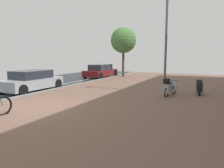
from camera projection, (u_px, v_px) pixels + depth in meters
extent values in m
cube|color=brown|center=(140.00, 124.00, 7.06)|extent=(14.40, 40.00, 0.05)
torus|color=black|center=(2.00, 106.00, 7.96)|extent=(0.18, 0.77, 0.77)
cylinder|color=#2C6932|center=(0.00, 98.00, 7.86)|extent=(0.05, 0.16, 0.61)
torus|color=black|center=(200.00, 92.00, 11.68)|extent=(0.10, 0.53, 0.53)
torus|color=black|center=(199.00, 88.00, 12.86)|extent=(0.10, 0.53, 0.53)
cube|color=black|center=(199.00, 90.00, 12.27)|extent=(0.35, 0.73, 0.08)
cube|color=black|center=(200.00, 87.00, 11.86)|extent=(0.35, 0.58, 0.50)
cube|color=black|center=(200.00, 82.00, 11.82)|extent=(0.31, 0.53, 0.06)
cylinder|color=black|center=(199.00, 84.00, 12.80)|extent=(0.08, 0.13, 0.53)
cube|color=black|center=(199.00, 85.00, 12.73)|extent=(0.33, 0.11, 0.52)
cylinder|color=black|center=(199.00, 80.00, 12.74)|extent=(0.52, 0.08, 0.03)
torus|color=black|center=(166.00, 92.00, 11.39)|extent=(0.15, 0.54, 0.54)
torus|color=black|center=(174.00, 89.00, 12.39)|extent=(0.15, 0.54, 0.54)
cube|color=#A7AFB5|center=(170.00, 91.00, 11.89)|extent=(0.40, 0.73, 0.08)
cube|color=#A7AFB5|center=(168.00, 88.00, 11.54)|extent=(0.39, 0.59, 0.49)
cube|color=black|center=(168.00, 83.00, 11.50)|extent=(0.34, 0.54, 0.06)
cylinder|color=#A7AFB5|center=(174.00, 85.00, 12.33)|extent=(0.09, 0.13, 0.54)
cube|color=#A7AFB5|center=(174.00, 86.00, 12.27)|extent=(0.33, 0.13, 0.53)
cylinder|color=black|center=(174.00, 80.00, 12.27)|extent=(0.52, 0.12, 0.03)
cube|color=black|center=(166.00, 81.00, 11.26)|extent=(0.32, 0.32, 0.24)
cube|color=#A1A8AE|center=(32.00, 83.00, 13.41)|extent=(1.83, 3.99, 0.60)
cube|color=#282D38|center=(32.00, 74.00, 13.37)|extent=(1.53, 2.33, 0.51)
cylinder|color=black|center=(39.00, 82.00, 15.13)|extent=(0.20, 0.62, 0.62)
cylinder|color=black|center=(58.00, 84.00, 14.37)|extent=(0.20, 0.62, 0.62)
cylinder|color=black|center=(2.00, 88.00, 12.50)|extent=(0.20, 0.62, 0.62)
cylinder|color=black|center=(23.00, 90.00, 11.75)|extent=(0.20, 0.62, 0.62)
cube|color=maroon|center=(101.00, 73.00, 21.46)|extent=(1.80, 4.23, 0.58)
cube|color=#282D38|center=(100.00, 67.00, 21.32)|extent=(1.51, 2.44, 0.55)
cylinder|color=black|center=(101.00, 73.00, 23.28)|extent=(0.20, 0.62, 0.62)
cylinder|color=black|center=(115.00, 73.00, 22.53)|extent=(0.20, 0.62, 0.62)
cylinder|color=black|center=(85.00, 75.00, 20.43)|extent=(0.20, 0.62, 0.62)
cylinder|color=black|center=(101.00, 76.00, 19.69)|extent=(0.20, 0.62, 0.62)
cylinder|color=slate|center=(166.00, 38.00, 12.69)|extent=(0.14, 0.14, 6.49)
cylinder|color=brown|center=(123.00, 63.00, 22.04)|extent=(0.24, 0.24, 2.83)
sphere|color=#4B803E|center=(123.00, 40.00, 21.72)|extent=(2.63, 2.63, 2.63)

